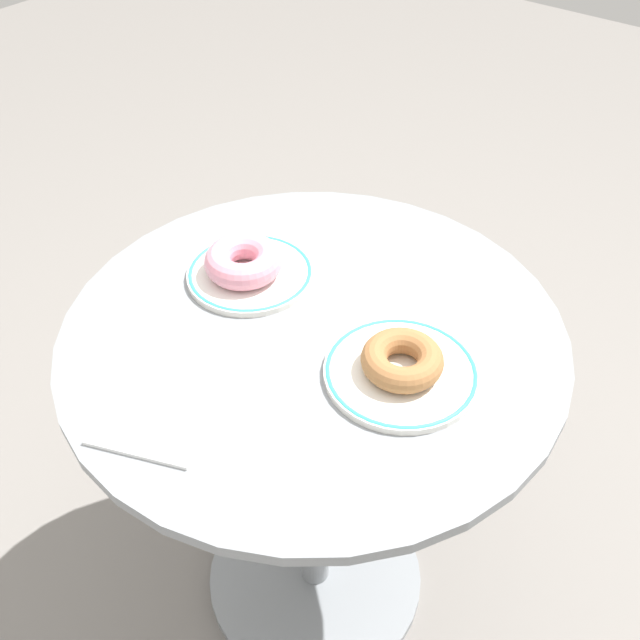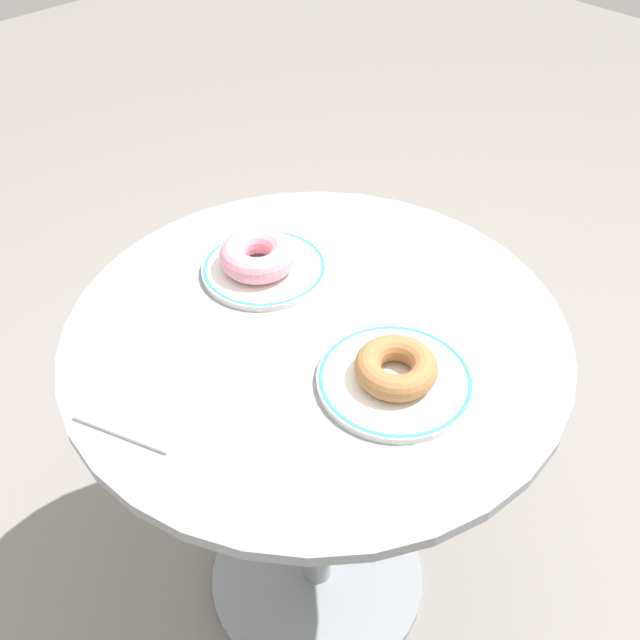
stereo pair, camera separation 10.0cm
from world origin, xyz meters
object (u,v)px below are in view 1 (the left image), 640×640
Objects in this scene: plate_left at (250,273)px; plate_right at (400,373)px; cafe_table at (314,439)px; donut_cinnamon at (401,361)px; paper_napkin at (159,414)px; donut_pink_frosted at (243,261)px.

plate_left and plate_right have the same top height.
plate_left is 0.31m from plate_right.
plate_right reaches higher than cafe_table.
paper_napkin is (-0.20, -0.25, -0.03)m from donut_cinnamon.
plate_right is 0.02m from donut_cinnamon.
donut_cinnamon is (0.15, -0.00, 0.28)m from cafe_table.
cafe_table is 3.51× the size of plate_right.
donut_pink_frosted is at bearing 175.25° from donut_cinnamon.
donut_pink_frosted is 1.09× the size of donut_cinnamon.
donut_pink_frosted reaches higher than donut_cinnamon.
plate_left is 0.30m from paper_napkin.
donut_pink_frosted reaches higher than plate_right.
donut_cinnamon reaches higher than plate_left.
donut_cinnamon is 0.32m from paper_napkin.
cafe_table is at bearing 179.28° from donut_cinnamon.
cafe_table is 0.30m from plate_right.
plate_right is at bearing -6.33° from plate_left.
donut_pink_frosted reaches higher than paper_napkin.
cafe_table is at bearing 179.28° from plate_right.
plate_left is 1.42× the size of paper_napkin.
paper_napkin is at bearing -101.18° from cafe_table.
plate_left is 1.78× the size of donut_cinnamon.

